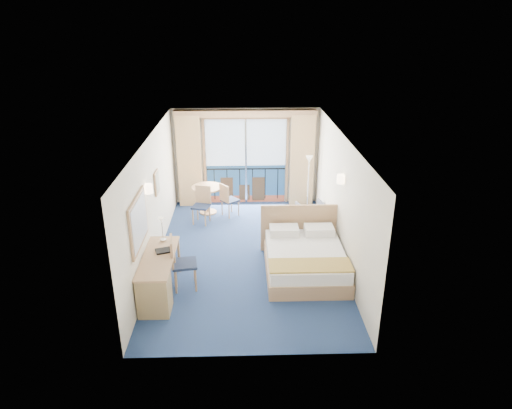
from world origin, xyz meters
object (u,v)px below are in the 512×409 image
at_px(armchair, 312,215).
at_px(floor_lamp, 309,169).
at_px(desk_chair, 179,260).
at_px(table_chair_a, 228,198).
at_px(bed, 305,258).
at_px(nightstand, 323,233).
at_px(desk, 155,286).
at_px(round_table, 207,193).
at_px(table_chair_b, 202,202).

bearing_deg(armchair, floor_lamp, -108.07).
xyz_separation_m(floor_lamp, desk_chair, (-3.02, -3.88, -0.55)).
bearing_deg(table_chair_a, floor_lamp, -117.39).
bearing_deg(desk_chair, table_chair_a, -22.17).
relative_size(bed, floor_lamp, 1.36).
height_order(armchair, table_chair_a, table_chair_a).
relative_size(nightstand, floor_lamp, 0.33).
bearing_deg(desk, table_chair_a, 73.83).
bearing_deg(round_table, bed, -55.03).
height_order(desk, round_table, desk).
relative_size(bed, table_chair_a, 2.30).
distance_m(floor_lamp, desk, 5.69).
height_order(desk, desk_chair, desk_chair).
bearing_deg(round_table, table_chair_b, -99.68).
bearing_deg(desk_chair, table_chair_b, -12.04).
height_order(nightstand, table_chair_b, table_chair_b).
height_order(floor_lamp, desk_chair, floor_lamp).
bearing_deg(nightstand, table_chair_b, 156.61).
bearing_deg(bed, desk, -157.35).
relative_size(desk_chair, table_chair_b, 1.14).
bearing_deg(floor_lamp, bed, -98.68).
xyz_separation_m(armchair, desk, (-3.35, -3.45, 0.14)).
height_order(nightstand, floor_lamp, floor_lamp).
relative_size(nightstand, desk_chair, 0.46).
xyz_separation_m(nightstand, desk_chair, (-3.12, -1.86, 0.36)).
bearing_deg(floor_lamp, nightstand, -87.09).
xyz_separation_m(desk_chair, round_table, (0.29, 3.73, -0.05)).
bearing_deg(table_chair_b, round_table, 96.03).
distance_m(nightstand, round_table, 3.41).
height_order(armchair, floor_lamp, floor_lamp).
bearing_deg(round_table, floor_lamp, 3.10).
relative_size(bed, armchair, 3.08).
relative_size(round_table, table_chair_b, 0.87).
distance_m(table_chair_a, table_chair_b, 0.73).
xyz_separation_m(round_table, table_chair_a, (0.55, -0.25, -0.06)).
bearing_deg(table_chair_a, table_chair_b, 79.89).
xyz_separation_m(floor_lamp, desk, (-3.38, -4.52, -0.72)).
distance_m(bed, armchair, 2.30).
bearing_deg(floor_lamp, round_table, -176.90).
bearing_deg(nightstand, bed, -114.92).
relative_size(armchair, desk, 0.40).
xyz_separation_m(bed, floor_lamp, (0.51, 3.33, 0.85)).
distance_m(desk_chair, round_table, 3.74).
xyz_separation_m(armchair, table_chair_a, (-2.15, 0.68, 0.20)).
xyz_separation_m(desk, round_table, (0.65, 4.38, 0.12)).
height_order(armchair, round_table, round_table).
bearing_deg(desk, nightstand, 35.80).
bearing_deg(nightstand, table_chair_a, 144.82).
relative_size(nightstand, desk, 0.30).
height_order(armchair, desk, desk).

